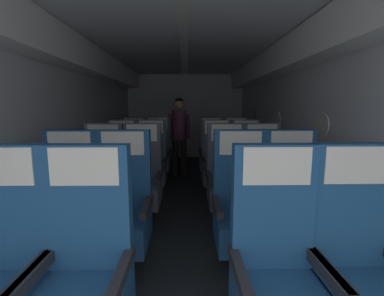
{
  "coord_description": "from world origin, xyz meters",
  "views": [
    {
      "loc": [
        0.04,
        0.02,
        1.37
      ],
      "look_at": [
        0.11,
        3.99,
        0.76
      ],
      "focal_mm": 25.14,
      "sensor_mm": 36.0,
      "label": 1
    }
  ],
  "objects_px": {
    "seat_a_right_aisle": "(360,276)",
    "seat_c_left_window": "(103,182)",
    "seat_c_left_aisle": "(142,182)",
    "seat_d_right_aisle": "(246,165)",
    "seat_c_right_aisle": "(263,181)",
    "seat_c_right_window": "(227,181)",
    "seat_d_right_window": "(217,165)",
    "seat_d_left_window": "(122,165)",
    "seat_a_right_window": "(278,278)",
    "seat_e_left_window": "(134,155)",
    "seat_b_left_aisle": "(123,212)",
    "seat_e_right_window": "(212,154)",
    "seat_b_right_window": "(241,211)",
    "flight_attendant": "(179,129)",
    "seat_d_left_aisle": "(151,165)",
    "seat_a_left_aisle": "(83,279)",
    "seat_b_left_window": "(69,212)",
    "seat_e_right_aisle": "(236,154)",
    "seat_b_right_aisle": "(292,210)",
    "seat_e_left_aisle": "(158,155)"
  },
  "relations": [
    {
      "from": "seat_b_left_window",
      "to": "seat_e_right_window",
      "type": "xyz_separation_m",
      "value": [
        1.44,
        2.74,
        0.0
      ]
    },
    {
      "from": "seat_d_left_aisle",
      "to": "seat_e_left_window",
      "type": "height_order",
      "value": "same"
    },
    {
      "from": "seat_d_left_aisle",
      "to": "seat_d_right_window",
      "type": "relative_size",
      "value": 1.0
    },
    {
      "from": "seat_a_left_aisle",
      "to": "seat_c_left_aisle",
      "type": "distance_m",
      "value": 1.82
    },
    {
      "from": "seat_c_left_aisle",
      "to": "seat_d_right_aisle",
      "type": "height_order",
      "value": "same"
    },
    {
      "from": "seat_c_right_aisle",
      "to": "seat_d_left_window",
      "type": "bearing_deg",
      "value": 154.08
    },
    {
      "from": "seat_b_left_aisle",
      "to": "flight_attendant",
      "type": "bearing_deg",
      "value": 82.75
    },
    {
      "from": "seat_c_left_aisle",
      "to": "seat_d_right_window",
      "type": "height_order",
      "value": "same"
    },
    {
      "from": "seat_b_left_aisle",
      "to": "seat_d_right_aisle",
      "type": "height_order",
      "value": "same"
    },
    {
      "from": "seat_c_left_window",
      "to": "seat_c_right_window",
      "type": "distance_m",
      "value": 1.46
    },
    {
      "from": "seat_b_right_window",
      "to": "seat_d_right_aisle",
      "type": "distance_m",
      "value": 1.88
    },
    {
      "from": "seat_a_right_window",
      "to": "seat_e_left_window",
      "type": "height_order",
      "value": "same"
    },
    {
      "from": "seat_a_left_aisle",
      "to": "seat_c_left_window",
      "type": "xyz_separation_m",
      "value": [
        -0.46,
        1.81,
        0.0
      ]
    },
    {
      "from": "seat_e_right_aisle",
      "to": "seat_e_right_window",
      "type": "height_order",
      "value": "same"
    },
    {
      "from": "seat_c_left_window",
      "to": "seat_c_left_aisle",
      "type": "distance_m",
      "value": 0.45
    },
    {
      "from": "seat_b_right_aisle",
      "to": "seat_e_right_window",
      "type": "bearing_deg",
      "value": 99.23
    },
    {
      "from": "seat_c_right_aisle",
      "to": "seat_e_right_window",
      "type": "height_order",
      "value": "same"
    },
    {
      "from": "seat_c_right_aisle",
      "to": "seat_e_left_window",
      "type": "height_order",
      "value": "same"
    },
    {
      "from": "seat_d_left_window",
      "to": "seat_e_left_window",
      "type": "xyz_separation_m",
      "value": [
        0.01,
        0.91,
        0.0
      ]
    },
    {
      "from": "seat_d_right_aisle",
      "to": "flight_attendant",
      "type": "xyz_separation_m",
      "value": [
        -1.05,
        1.26,
        0.45
      ]
    },
    {
      "from": "seat_c_right_aisle",
      "to": "seat_d_right_window",
      "type": "distance_m",
      "value": 1.01
    },
    {
      "from": "seat_b_left_window",
      "to": "seat_e_left_window",
      "type": "distance_m",
      "value": 2.74
    },
    {
      "from": "seat_a_right_aisle",
      "to": "seat_b_left_aisle",
      "type": "height_order",
      "value": "same"
    },
    {
      "from": "seat_d_right_aisle",
      "to": "seat_e_left_aisle",
      "type": "relative_size",
      "value": 1.0
    },
    {
      "from": "seat_c_right_aisle",
      "to": "seat_c_right_window",
      "type": "height_order",
      "value": "same"
    },
    {
      "from": "seat_e_right_aisle",
      "to": "seat_d_left_aisle",
      "type": "bearing_deg",
      "value": -148.15
    },
    {
      "from": "seat_a_left_aisle",
      "to": "seat_d_left_aisle",
      "type": "distance_m",
      "value": 2.72
    },
    {
      "from": "seat_b_left_aisle",
      "to": "seat_c_right_window",
      "type": "distance_m",
      "value": 1.37
    },
    {
      "from": "seat_c_right_aisle",
      "to": "seat_d_right_aisle",
      "type": "bearing_deg",
      "value": 89.62
    },
    {
      "from": "seat_d_right_aisle",
      "to": "seat_d_right_window",
      "type": "xyz_separation_m",
      "value": [
        -0.45,
        0.0,
        0.0
      ]
    },
    {
      "from": "seat_a_right_aisle",
      "to": "seat_a_right_window",
      "type": "height_order",
      "value": "same"
    },
    {
      "from": "seat_d_right_window",
      "to": "flight_attendant",
      "type": "bearing_deg",
      "value": 115.65
    },
    {
      "from": "seat_b_right_window",
      "to": "seat_d_right_window",
      "type": "xyz_separation_m",
      "value": [
        -0.0,
        1.83,
        0.0
      ]
    },
    {
      "from": "seat_e_right_window",
      "to": "flight_attendant",
      "type": "height_order",
      "value": "flight_attendant"
    },
    {
      "from": "seat_a_right_aisle",
      "to": "seat_c_right_aisle",
      "type": "relative_size",
      "value": 1.0
    },
    {
      "from": "seat_a_right_aisle",
      "to": "seat_b_left_window",
      "type": "distance_m",
      "value": 2.09
    },
    {
      "from": "seat_a_right_aisle",
      "to": "seat_c_left_window",
      "type": "relative_size",
      "value": 1.0
    },
    {
      "from": "seat_c_right_window",
      "to": "seat_a_right_aisle",
      "type": "bearing_deg",
      "value": -76.49
    },
    {
      "from": "seat_b_right_window",
      "to": "seat_c_left_window",
      "type": "xyz_separation_m",
      "value": [
        -1.45,
        0.92,
        0.0
      ]
    },
    {
      "from": "seat_c_right_window",
      "to": "flight_attendant",
      "type": "height_order",
      "value": "flight_attendant"
    },
    {
      "from": "seat_d_left_aisle",
      "to": "seat_d_right_window",
      "type": "bearing_deg",
      "value": -0.39
    },
    {
      "from": "seat_a_left_aisle",
      "to": "seat_a_right_window",
      "type": "xyz_separation_m",
      "value": [
        1.0,
        -0.01,
        0.0
      ]
    },
    {
      "from": "seat_a_right_window",
      "to": "seat_b_right_window",
      "type": "bearing_deg",
      "value": 90.76
    },
    {
      "from": "seat_e_right_aisle",
      "to": "seat_d_right_window",
      "type": "bearing_deg",
      "value": -116.81
    },
    {
      "from": "seat_b_left_window",
      "to": "seat_c_right_aisle",
      "type": "bearing_deg",
      "value": 26.02
    },
    {
      "from": "seat_d_right_window",
      "to": "seat_d_left_window",
      "type": "bearing_deg",
      "value": 179.56
    },
    {
      "from": "seat_a_right_window",
      "to": "seat_d_left_window",
      "type": "height_order",
      "value": "same"
    },
    {
      "from": "seat_d_left_window",
      "to": "seat_e_right_aisle",
      "type": "bearing_deg",
      "value": 25.37
    },
    {
      "from": "seat_d_right_window",
      "to": "flight_attendant",
      "type": "height_order",
      "value": "flight_attendant"
    },
    {
      "from": "seat_b_left_aisle",
      "to": "seat_c_right_aisle",
      "type": "relative_size",
      "value": 1.0
    }
  ]
}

